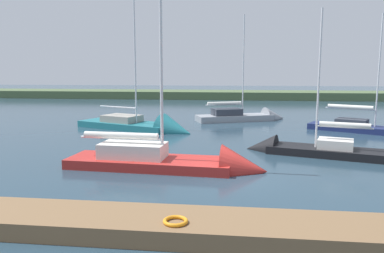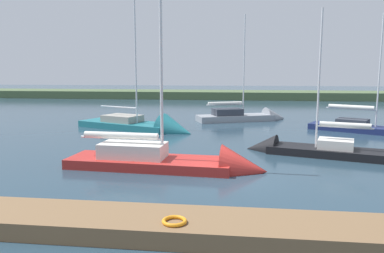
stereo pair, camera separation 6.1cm
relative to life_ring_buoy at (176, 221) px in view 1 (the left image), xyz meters
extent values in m
plane|color=#263D4C|center=(-1.32, -6.17, -0.56)|extent=(200.00, 200.00, 0.00)
cube|color=#4C603D|center=(-1.32, -51.97, -0.56)|extent=(180.00, 8.00, 2.40)
cube|color=brown|center=(-1.32, -0.39, -0.30)|extent=(21.93, 1.95, 0.51)
torus|color=orange|center=(0.00, 0.00, 0.00)|extent=(0.66, 0.66, 0.10)
cube|color=black|center=(-6.31, -10.76, -0.54)|extent=(6.36, 3.52, 0.79)
cone|color=black|center=(-2.96, -11.78, -0.54)|extent=(2.11, 2.23, 1.83)
cube|color=silver|center=(-6.69, -10.65, 0.11)|extent=(2.04, 1.77, 0.49)
cylinder|color=silver|center=(-5.75, -10.93, 3.44)|extent=(0.10, 0.10, 7.16)
cylinder|color=silver|center=(-7.06, -10.54, 1.01)|extent=(2.64, 0.87, 0.08)
cylinder|color=silver|center=(-7.06, -10.54, 1.13)|extent=(2.43, 0.96, 0.26)
cube|color=#1E6B75|center=(6.95, -18.74, -0.52)|extent=(8.26, 5.45, 0.90)
cone|color=#1E6B75|center=(2.72, -16.98, -0.52)|extent=(3.20, 3.34, 2.63)
cube|color=gray|center=(7.37, -18.92, 0.19)|extent=(3.34, 2.89, 0.52)
cylinder|color=silver|center=(6.04, -18.36, 4.72)|extent=(0.12, 0.12, 9.58)
cylinder|color=silver|center=(7.72, -19.06, 1.07)|extent=(3.39, 1.48, 0.09)
cube|color=navy|center=(-10.71, -19.09, -0.56)|extent=(7.48, 5.26, 0.87)
cube|color=#333842|center=(-10.08, -19.43, 0.12)|extent=(2.59, 2.34, 0.48)
cylinder|color=silver|center=(-11.46, -18.68, 3.86)|extent=(0.11, 0.11, 7.96)
cylinder|color=silver|center=(-9.92, -19.52, 1.10)|extent=(3.13, 1.74, 0.08)
cylinder|color=silver|center=(-9.92, -19.52, 1.22)|extent=(2.93, 1.78, 0.32)
cube|color=#B22823|center=(2.41, -7.29, -0.48)|extent=(7.69, 2.76, 0.72)
cone|color=#B22823|center=(-1.92, -7.00, -0.48)|extent=(2.17, 2.38, 2.25)
cube|color=silver|center=(3.20, -7.34, 0.22)|extent=(3.11, 1.71, 0.68)
cylinder|color=silver|center=(1.80, -7.25, 4.82)|extent=(0.13, 0.13, 9.89)
cylinder|color=silver|center=(3.78, -7.38, 0.78)|extent=(3.96, 0.37, 0.11)
cylinder|color=silver|center=(3.78, -7.38, 0.90)|extent=(3.58, 0.55, 0.30)
cube|color=gray|center=(-1.40, -24.09, -0.45)|extent=(7.11, 4.45, 0.87)
cone|color=gray|center=(-5.06, -25.54, -0.45)|extent=(2.52, 2.64, 2.10)
cube|color=#333842|center=(-0.71, -23.82, 0.28)|extent=(2.91, 2.42, 0.59)
cylinder|color=silver|center=(-2.10, -24.37, 4.36)|extent=(0.11, 0.11, 8.75)
cylinder|color=silver|center=(-0.49, -23.73, 0.93)|extent=(3.24, 1.35, 0.09)
cylinder|color=silver|center=(-0.49, -23.73, 1.05)|extent=(2.99, 1.40, 0.28)
camera|label=1|loc=(-1.51, 9.02, 3.85)|focal=34.65mm
camera|label=2|loc=(-1.57, 9.02, 3.85)|focal=34.65mm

